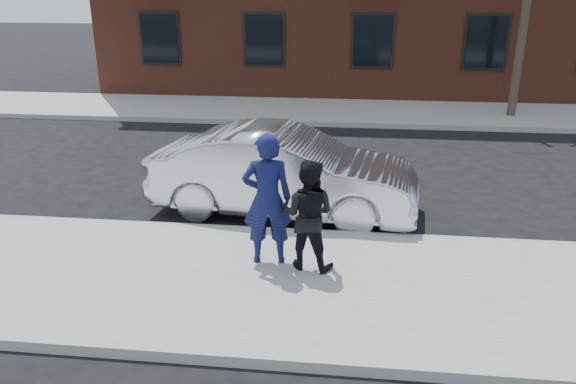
# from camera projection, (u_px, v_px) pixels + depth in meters

# --- Properties ---
(ground) EXTENTS (100.00, 100.00, 0.00)m
(ground) POSITION_uv_depth(u_px,v_px,m) (382.00, 288.00, 8.12)
(ground) COLOR black
(ground) RESTS_ON ground
(near_sidewalk) EXTENTS (50.00, 3.50, 0.15)m
(near_sidewalk) POSITION_uv_depth(u_px,v_px,m) (383.00, 292.00, 7.86)
(near_sidewalk) COLOR gray
(near_sidewalk) RESTS_ON ground
(near_curb) EXTENTS (50.00, 0.10, 0.15)m
(near_curb) POSITION_uv_depth(u_px,v_px,m) (378.00, 238.00, 9.53)
(near_curb) COLOR #999691
(near_curb) RESTS_ON ground
(far_sidewalk) EXTENTS (50.00, 3.50, 0.15)m
(far_sidewalk) POSITION_uv_depth(u_px,v_px,m) (368.00, 112.00, 18.54)
(far_sidewalk) COLOR gray
(far_sidewalk) RESTS_ON ground
(far_curb) EXTENTS (50.00, 0.10, 0.15)m
(far_curb) POSITION_uv_depth(u_px,v_px,m) (369.00, 125.00, 16.87)
(far_curb) COLOR #999691
(far_curb) RESTS_ON ground
(silver_sedan) EXTENTS (5.10, 2.25, 1.63)m
(silver_sedan) POSITION_uv_depth(u_px,v_px,m) (284.00, 173.00, 10.45)
(silver_sedan) COLOR silver
(silver_sedan) RESTS_ON ground
(man_hoodie) EXTENTS (0.80, 0.59, 2.01)m
(man_hoodie) POSITION_uv_depth(u_px,v_px,m) (267.00, 199.00, 8.24)
(man_hoodie) COLOR navy
(man_hoodie) RESTS_ON near_sidewalk
(man_peacoat) EXTENTS (0.93, 0.80, 1.67)m
(man_peacoat) POSITION_uv_depth(u_px,v_px,m) (308.00, 214.00, 8.15)
(man_peacoat) COLOR black
(man_peacoat) RESTS_ON near_sidewalk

